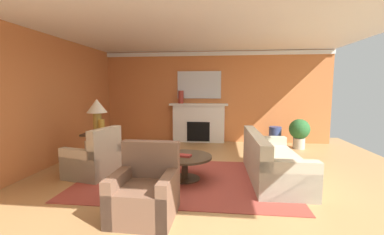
{
  "coord_description": "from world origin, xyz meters",
  "views": [
    {
      "loc": [
        0.34,
        -4.77,
        1.68
      ],
      "look_at": [
        -0.34,
        1.14,
        1.0
      ],
      "focal_mm": 23.91,
      "sensor_mm": 36.0,
      "label": 1
    }
  ],
  "objects": [
    {
      "name": "ground_plane",
      "position": [
        0.0,
        0.0,
        0.0
      ],
      "size": [
        8.63,
        8.63,
        0.0
      ],
      "primitive_type": "plane",
      "color": "tan"
    },
    {
      "name": "wall_fireplace",
      "position": [
        0.0,
        3.33,
        1.41
      ],
      "size": [
        7.24,
        0.12,
        2.82
      ],
      "primitive_type": "cube",
      "color": "#CC723D",
      "rests_on": "ground_plane"
    },
    {
      "name": "wall_window",
      "position": [
        -3.38,
        0.3,
        1.41
      ],
      "size": [
        0.12,
        7.13,
        2.82
      ],
      "primitive_type": "cube",
      "color": "#CC723D",
      "rests_on": "ground_plane"
    },
    {
      "name": "ceiling_panel",
      "position": [
        0.0,
        0.3,
        2.85
      ],
      "size": [
        7.24,
        7.13,
        0.06
      ],
      "primitive_type": "cube",
      "color": "white"
    },
    {
      "name": "crown_moulding",
      "position": [
        0.0,
        3.25,
        2.74
      ],
      "size": [
        7.24,
        0.08,
        0.12
      ],
      "primitive_type": "cube",
      "color": "white"
    },
    {
      "name": "area_rug",
      "position": [
        -0.32,
        -0.24,
        0.01
      ],
      "size": [
        3.8,
        2.44,
        0.01
      ],
      "primitive_type": "cube",
      "color": "#993D33",
      "rests_on": "ground_plane"
    },
    {
      "name": "fireplace",
      "position": [
        -0.35,
        3.12,
        0.57
      ],
      "size": [
        1.8,
        0.35,
        1.21
      ],
      "color": "white",
      "rests_on": "ground_plane"
    },
    {
      "name": "mantel_mirror",
      "position": [
        -0.35,
        3.24,
        1.79
      ],
      "size": [
        1.36,
        0.04,
        0.84
      ],
      "primitive_type": "cube",
      "color": "silver"
    },
    {
      "name": "sofa",
      "position": [
        1.29,
        -0.01,
        0.3
      ],
      "size": [
        0.95,
        2.12,
        0.85
      ],
      "color": "#BCB299",
      "rests_on": "ground_plane"
    },
    {
      "name": "armchair_near_window",
      "position": [
        -2.07,
        -0.25,
        0.31
      ],
      "size": [
        0.96,
        0.96,
        0.95
      ],
      "color": "#C1B293",
      "rests_on": "ground_plane"
    },
    {
      "name": "armchair_facing_fireplace",
      "position": [
        -0.64,
        -1.64,
        0.31
      ],
      "size": [
        0.82,
        0.82,
        0.95
      ],
      "color": "brown",
      "rests_on": "ground_plane"
    },
    {
      "name": "coffee_table",
      "position": [
        -0.32,
        -0.24,
        0.34
      ],
      "size": [
        1.0,
        1.0,
        0.45
      ],
      "color": "#3D2D1E",
      "rests_on": "ground_plane"
    },
    {
      "name": "side_table",
      "position": [
        -2.38,
        0.55,
        0.4
      ],
      "size": [
        0.56,
        0.56,
        0.7
      ],
      "color": "#3D2D1E",
      "rests_on": "ground_plane"
    },
    {
      "name": "table_lamp",
      "position": [
        -2.38,
        0.55,
        1.22
      ],
      "size": [
        0.44,
        0.44,
        0.75
      ],
      "color": "#B28E38",
      "rests_on": "side_table"
    },
    {
      "name": "vase_mantel_left",
      "position": [
        -0.9,
        3.07,
        1.41
      ],
      "size": [
        0.16,
        0.16,
        0.39
      ],
      "primitive_type": "cylinder",
      "color": "#9E3328",
      "rests_on": "fireplace"
    },
    {
      "name": "vase_on_side_table",
      "position": [
        -2.23,
        0.43,
        0.86
      ],
      "size": [
        0.13,
        0.13,
        0.32
      ],
      "primitive_type": "cylinder",
      "color": "#B7892D",
      "rests_on": "side_table"
    },
    {
      "name": "vase_tall_corner",
      "position": [
        1.91,
        2.82,
        0.28
      ],
      "size": [
        0.35,
        0.35,
        0.57
      ],
      "primitive_type": "cylinder",
      "color": "navy",
      "rests_on": "ground_plane"
    },
    {
      "name": "book_red_cover",
      "position": [
        -0.31,
        -0.3,
        0.47
      ],
      "size": [
        0.26,
        0.2,
        0.04
      ],
      "primitive_type": "cube",
      "rotation": [
        0.0,
        0.0,
        -0.25
      ],
      "color": "maroon",
      "rests_on": "coffee_table"
    },
    {
      "name": "potted_plant",
      "position": [
        2.51,
        2.55,
        0.49
      ],
      "size": [
        0.56,
        0.56,
        0.83
      ],
      "color": "#BCB29E",
      "rests_on": "ground_plane"
    }
  ]
}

